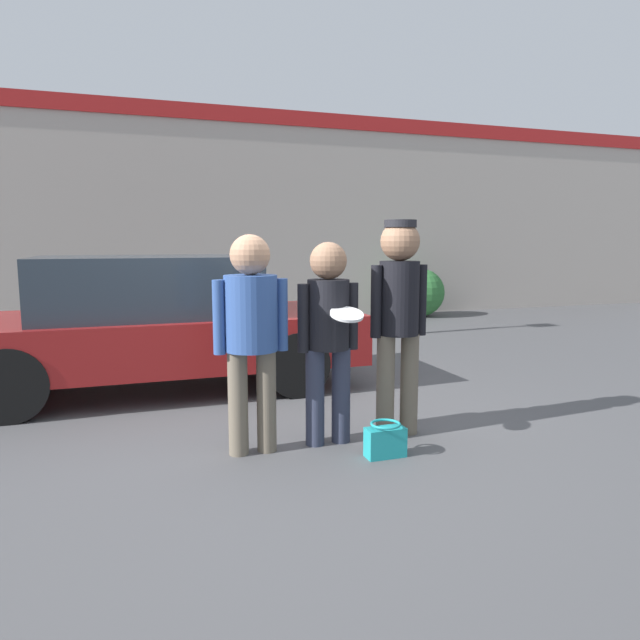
% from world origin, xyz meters
% --- Properties ---
extents(ground_plane, '(56.00, 56.00, 0.00)m').
position_xyz_m(ground_plane, '(0.00, 0.00, 0.00)').
color(ground_plane, '#4C4C4F').
extents(storefront_building, '(24.00, 0.22, 4.26)m').
position_xyz_m(storefront_building, '(0.00, 7.23, 2.16)').
color(storefront_building, '#B2A89E').
rests_on(storefront_building, ground).
extents(person_left, '(0.57, 0.40, 1.66)m').
position_xyz_m(person_left, '(-0.46, -0.28, 1.00)').
color(person_left, '#665B4C').
rests_on(person_left, ground).
extents(person_middle_with_frisbee, '(0.50, 0.53, 1.61)m').
position_xyz_m(person_middle_with_frisbee, '(0.16, -0.27, 0.94)').
color(person_middle_with_frisbee, '#2D3347').
rests_on(person_middle_with_frisbee, ground).
extents(person_right, '(0.50, 0.33, 1.78)m').
position_xyz_m(person_right, '(0.77, -0.26, 1.08)').
color(person_right, '#665B4C').
rests_on(person_right, ground).
extents(parked_car_near, '(4.31, 1.81, 1.46)m').
position_xyz_m(parked_car_near, '(-1.05, 1.95, 0.73)').
color(parked_car_near, maroon).
rests_on(parked_car_near, ground).
extents(shrub, '(1.04, 1.04, 1.04)m').
position_xyz_m(shrub, '(4.70, 6.52, 0.52)').
color(shrub, '#2D6B33').
rests_on(shrub, ground).
extents(handbag, '(0.30, 0.23, 0.26)m').
position_xyz_m(handbag, '(0.46, -0.69, 0.13)').
color(handbag, teal).
rests_on(handbag, ground).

